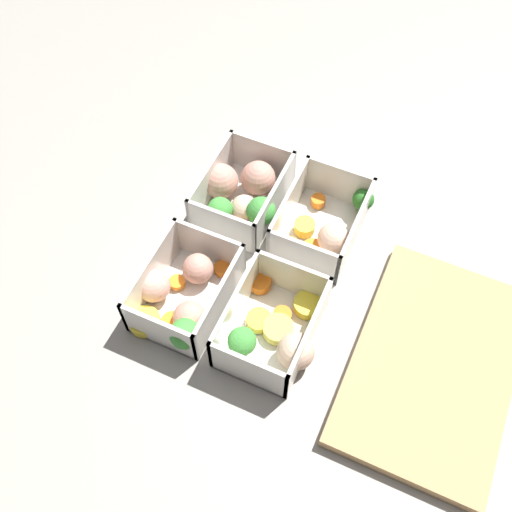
# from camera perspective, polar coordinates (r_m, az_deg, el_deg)

# --- Properties ---
(ground_plane) EXTENTS (4.00, 4.00, 0.00)m
(ground_plane) POSITION_cam_1_polar(r_m,az_deg,el_deg) (0.79, 0.00, -0.88)
(ground_plane) COLOR gray
(container_near_left) EXTENTS (0.14, 0.13, 0.06)m
(container_near_left) POSITION_cam_1_polar(r_m,az_deg,el_deg) (0.82, -1.36, 5.99)
(container_near_left) COLOR silver
(container_near_left) RESTS_ON ground_plane
(container_near_right) EXTENTS (0.15, 0.12, 0.06)m
(container_near_right) POSITION_cam_1_polar(r_m,az_deg,el_deg) (0.74, -7.11, -3.85)
(container_near_right) COLOR silver
(container_near_right) RESTS_ON ground_plane
(container_far_left) EXTENTS (0.14, 0.10, 0.06)m
(container_far_left) POSITION_cam_1_polar(r_m,az_deg,el_deg) (0.80, 6.62, 2.96)
(container_far_left) COLOR silver
(container_far_left) RESTS_ON ground_plane
(container_far_right) EXTENTS (0.14, 0.13, 0.06)m
(container_far_right) POSITION_cam_1_polar(r_m,az_deg,el_deg) (0.72, 1.83, -7.08)
(container_far_right) COLOR silver
(container_far_right) RESTS_ON ground_plane
(cutting_board) EXTENTS (0.28, 0.18, 0.02)m
(cutting_board) POSITION_cam_1_polar(r_m,az_deg,el_deg) (0.74, 16.48, -9.93)
(cutting_board) COLOR tan
(cutting_board) RESTS_ON ground_plane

